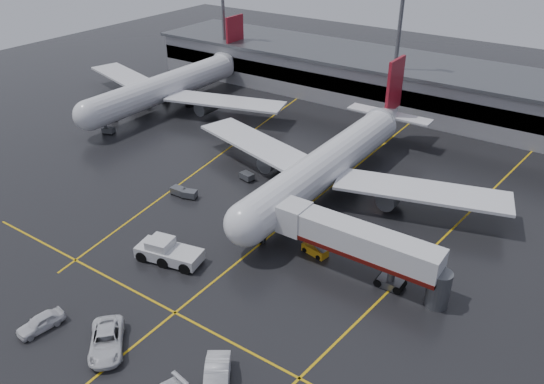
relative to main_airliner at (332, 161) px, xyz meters
The scene contains 21 objects.
ground 10.57m from the main_airliner, 90.00° to the right, with size 220.00×220.00×0.00m, color black.
apron_line_centre 10.57m from the main_airliner, 90.00° to the right, with size 0.25×90.00×0.02m, color gold.
apron_line_stop 31.98m from the main_airliner, 90.00° to the right, with size 60.00×0.25×0.02m, color gold.
apron_line_left 20.44m from the main_airliner, behind, with size 0.25×70.00×0.02m, color gold.
apron_line_right 18.49m from the main_airliner, ahead, with size 0.25×70.00×0.02m, color gold.
terminal 38.23m from the main_airliner, 90.00° to the left, with size 122.00×19.00×8.60m.
light_mast_left 56.34m from the main_airliner, 144.33° to the left, with size 3.00×1.20×25.45m.
light_mast_mid 34.26m from the main_airliner, 98.80° to the left, with size 3.00×1.20×25.45m.
main_airliner is the anchor object (origin of this frame).
second_airliner 43.68m from the main_airliner, 164.05° to the left, with size 48.80×45.60×14.10m.
jet_bridge 19.68m from the main_airliner, 52.90° to the right, with size 19.90×3.40×6.05m.
pushback_tractor 26.69m from the main_airliner, 104.80° to the right, with size 8.03×4.63×2.70m.
belt_loader 16.76m from the main_airliner, 67.08° to the right, with size 3.34×1.97×1.99m.
service_van_a 38.88m from the main_airliner, 92.66° to the right, with size 2.91×6.32×1.76m, color silver.
service_van_c 37.79m from the main_airliner, 75.53° to the right, with size 2.07×5.92×1.95m, color silver.
service_van_d 41.72m from the main_airliner, 102.52° to the right, with size 1.81×4.51×1.54m, color silver.
baggage_cart_a 20.15m from the main_airliner, 136.86° to the right, with size 2.30×1.85×1.12m.
baggage_cart_b 21.67m from the main_airliner, 139.94° to the right, with size 2.03×1.35×1.12m.
baggage_cart_c 12.66m from the main_airliner, 156.44° to the right, with size 2.23×1.69×1.12m.
baggage_cart_d 46.01m from the main_airliner, behind, with size 2.27×1.78×1.12m.
baggage_cart_e 41.83m from the main_airliner, behind, with size 2.33×1.91×1.12m.
Camera 1 is at (31.16, -50.18, 36.63)m, focal length 35.43 mm.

